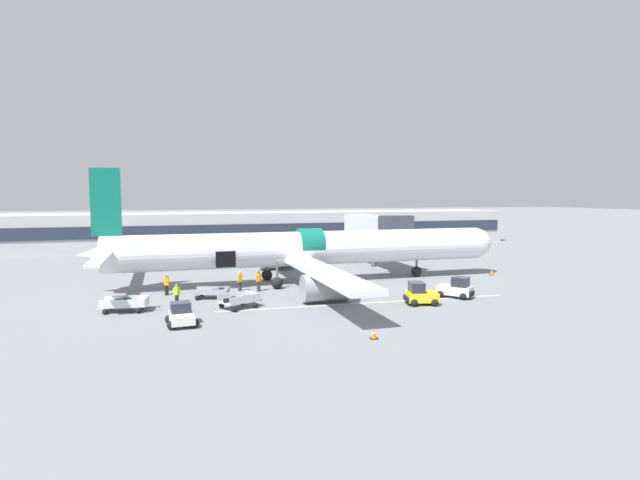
% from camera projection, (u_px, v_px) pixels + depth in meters
% --- Properties ---
extents(ground_plane, '(500.00, 500.00, 0.00)m').
position_uv_depth(ground_plane, '(292.00, 288.00, 44.45)').
color(ground_plane, slate).
extents(apron_marking_line, '(23.01, 1.16, 0.01)m').
position_uv_depth(apron_marking_line, '(368.00, 303.00, 38.19)').
color(apron_marking_line, silver).
rests_on(apron_marking_line, ground_plane).
extents(terminal_strip, '(93.23, 11.96, 5.45)m').
position_uv_depth(terminal_strip, '(234.00, 229.00, 80.68)').
color(terminal_strip, '#B2B2B7').
rests_on(terminal_strip, ground_plane).
extents(jet_bridge_stub, '(3.39, 12.88, 6.12)m').
position_uv_depth(jet_bridge_stub, '(377.00, 228.00, 56.42)').
color(jet_bridge_stub, '#4C4C51').
rests_on(jet_bridge_stub, ground_plane).
extents(airplane, '(39.73, 35.99, 10.48)m').
position_uv_depth(airplane, '(304.00, 250.00, 46.77)').
color(airplane, silver).
rests_on(airplane, ground_plane).
extents(baggage_tug_lead, '(2.77, 2.96, 1.71)m').
position_uv_depth(baggage_tug_lead, '(456.00, 289.00, 40.11)').
color(baggage_tug_lead, silver).
rests_on(baggage_tug_lead, ground_plane).
extents(baggage_tug_mid, '(2.04, 2.68, 1.41)m').
position_uv_depth(baggage_tug_mid, '(181.00, 316.00, 31.63)').
color(baggage_tug_mid, silver).
rests_on(baggage_tug_mid, ground_plane).
extents(baggage_tug_rear, '(2.70, 2.49, 1.70)m').
position_uv_depth(baggage_tug_rear, '(420.00, 295.00, 37.67)').
color(baggage_tug_rear, yellow).
rests_on(baggage_tug_rear, ground_plane).
extents(baggage_cart_loading, '(3.71, 2.36, 0.84)m').
position_uv_depth(baggage_cart_loading, '(213.00, 293.00, 39.87)').
color(baggage_cart_loading, '#999BA0').
rests_on(baggage_cart_loading, ground_plane).
extents(baggage_cart_queued, '(3.52, 2.67, 1.05)m').
position_uv_depth(baggage_cart_queued, '(239.00, 301.00, 36.40)').
color(baggage_cart_queued, silver).
rests_on(baggage_cart_queued, ground_plane).
extents(baggage_cart_empty, '(4.13, 2.33, 0.99)m').
position_uv_depth(baggage_cart_empty, '(126.00, 304.00, 35.40)').
color(baggage_cart_empty, silver).
rests_on(baggage_cart_empty, ground_plane).
extents(ground_crew_loader_a, '(0.55, 0.56, 1.73)m').
position_uv_depth(ground_crew_loader_a, '(167.00, 284.00, 41.08)').
color(ground_crew_loader_a, black).
rests_on(ground_crew_loader_a, ground_plane).
extents(ground_crew_loader_b, '(0.56, 0.56, 1.76)m').
position_uv_depth(ground_crew_loader_b, '(240.00, 281.00, 42.71)').
color(ground_crew_loader_b, '#2D2D33').
rests_on(ground_crew_loader_b, ground_plane).
extents(ground_crew_driver, '(0.58, 0.58, 1.80)m').
position_uv_depth(ground_crew_driver, '(259.00, 280.00, 42.74)').
color(ground_crew_driver, '#2D2D33').
rests_on(ground_crew_driver, ground_plane).
extents(ground_crew_supervisor, '(0.54, 0.36, 1.56)m').
position_uv_depth(ground_crew_supervisor, '(177.00, 294.00, 37.49)').
color(ground_crew_supervisor, black).
rests_on(ground_crew_supervisor, ground_plane).
extents(safety_cone_nose, '(0.44, 0.44, 0.60)m').
position_uv_depth(safety_cone_nose, '(492.00, 272.00, 51.57)').
color(safety_cone_nose, black).
rests_on(safety_cone_nose, ground_plane).
extents(safety_cone_engine_left, '(0.46, 0.46, 0.62)m').
position_uv_depth(safety_cone_engine_left, '(374.00, 334.00, 28.64)').
color(safety_cone_engine_left, black).
rests_on(safety_cone_engine_left, ground_plane).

